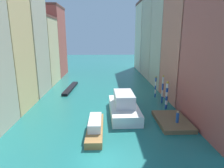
% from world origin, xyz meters
% --- Properties ---
extents(ground_plane, '(154.00, 154.00, 0.00)m').
position_xyz_m(ground_plane, '(0.00, 24.50, 0.00)').
color(ground_plane, '#1E6B66').
extents(building_left_2, '(7.94, 7.92, 19.09)m').
position_xyz_m(building_left_2, '(-14.83, 21.21, 9.56)').
color(building_left_2, '#BCB299').
rests_on(building_left_2, ground).
extents(building_left_3, '(7.94, 8.48, 14.92)m').
position_xyz_m(building_left_3, '(-14.83, 29.72, 7.47)').
color(building_left_3, beige).
rests_on(building_left_3, ground).
extents(building_left_4, '(7.94, 10.09, 18.39)m').
position_xyz_m(building_left_4, '(-14.83, 39.00, 9.20)').
color(building_left_4, '#B25147').
rests_on(building_left_4, ground).
extents(building_right_1, '(7.94, 9.20, 19.78)m').
position_xyz_m(building_right_1, '(14.83, 16.82, 9.90)').
color(building_right_1, '#C6705B').
rests_on(building_right_1, ground).
extents(building_right_2, '(7.94, 8.87, 19.33)m').
position_xyz_m(building_right_2, '(14.83, 25.92, 9.67)').
color(building_right_2, '#BCB299').
rests_on(building_right_2, ground).
extents(building_right_3, '(7.94, 11.40, 21.16)m').
position_xyz_m(building_right_3, '(14.83, 36.10, 10.60)').
color(building_right_3, '#BCB299').
rests_on(building_right_3, ground).
extents(building_right_4, '(7.94, 11.35, 21.07)m').
position_xyz_m(building_right_4, '(14.83, 47.79, 10.55)').
color(building_right_4, beige).
rests_on(building_right_4, ground).
extents(waterfront_dock, '(3.78, 6.03, 0.52)m').
position_xyz_m(waterfront_dock, '(8.74, 7.14, 0.26)').
color(waterfront_dock, brown).
rests_on(waterfront_dock, ground).
extents(person_on_dock, '(0.36, 0.36, 1.45)m').
position_xyz_m(person_on_dock, '(8.99, 6.18, 1.19)').
color(person_on_dock, '#234C93').
rests_on(person_on_dock, waterfront_dock).
extents(mooring_pole_0, '(0.39, 0.39, 4.22)m').
position_xyz_m(mooring_pole_0, '(9.53, 12.16, 2.17)').
color(mooring_pole_0, '#1E479E').
rests_on(mooring_pole_0, ground).
extents(mooring_pole_1, '(0.30, 0.30, 4.58)m').
position_xyz_m(mooring_pole_1, '(9.67, 14.80, 2.34)').
color(mooring_pole_1, '#1E479E').
rests_on(mooring_pole_1, ground).
extents(mooring_pole_2, '(0.27, 0.27, 3.84)m').
position_xyz_m(mooring_pole_2, '(9.29, 17.69, 1.96)').
color(mooring_pole_2, '#1E479E').
rests_on(mooring_pole_2, ground).
extents(vaporetto_white, '(3.93, 9.11, 3.10)m').
position_xyz_m(vaporetto_white, '(2.94, 10.27, 1.16)').
color(vaporetto_white, white).
rests_on(vaporetto_white, ground).
extents(gondola_black, '(1.71, 9.80, 0.48)m').
position_xyz_m(gondola_black, '(-6.73, 23.72, 0.24)').
color(gondola_black, black).
rests_on(gondola_black, ground).
extents(motorboat_0, '(1.80, 7.21, 1.66)m').
position_xyz_m(motorboat_0, '(-0.80, 5.12, 0.65)').
color(motorboat_0, olive).
rests_on(motorboat_0, ground).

